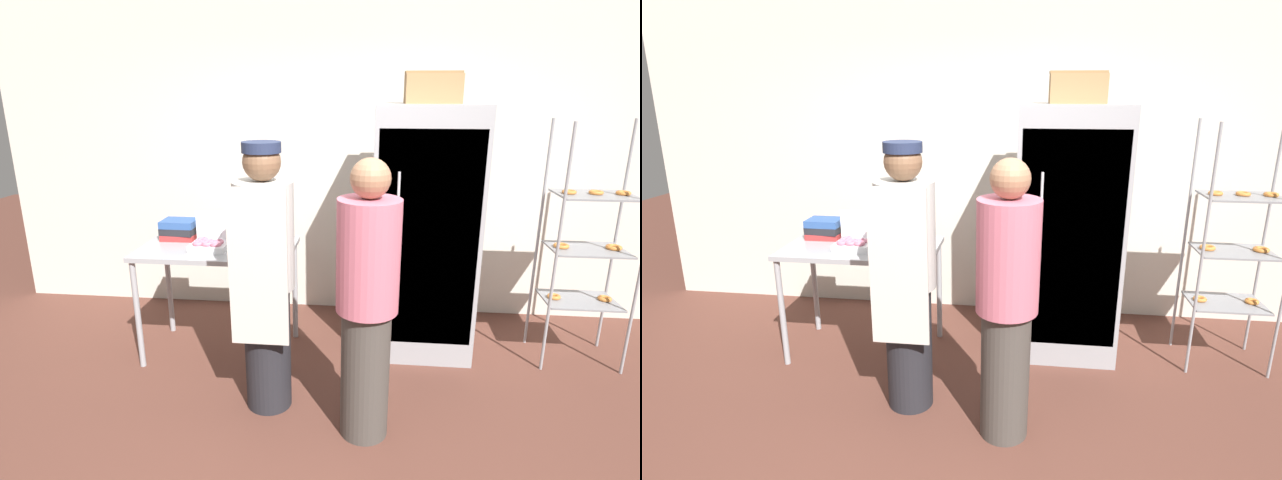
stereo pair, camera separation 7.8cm
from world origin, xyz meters
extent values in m
plane|color=brown|center=(0.00, 0.00, 0.00)|extent=(14.00, 14.00, 0.00)
cube|color=silver|center=(0.00, 2.23, 1.53)|extent=(6.40, 0.12, 3.06)
cube|color=#9EA0A5|center=(0.67, 1.46, 0.97)|extent=(0.79, 0.65, 1.94)
cube|color=gray|center=(0.67, 1.14, 0.99)|extent=(0.73, 0.02, 1.59)
cylinder|color=silver|center=(0.45, 1.11, 1.02)|extent=(0.02, 0.02, 0.96)
cylinder|color=#93969B|center=(1.59, 1.18, 0.92)|extent=(0.02, 0.02, 1.84)
cylinder|color=#93969B|center=(1.59, 1.60, 0.92)|extent=(0.02, 0.02, 1.84)
cylinder|color=#93969B|center=(2.17, 1.60, 0.92)|extent=(0.02, 0.02, 1.84)
cube|color=gray|center=(1.88, 1.39, 0.49)|extent=(0.53, 0.39, 0.01)
torus|color=orange|center=(1.69, 1.39, 0.51)|extent=(0.10, 0.10, 0.03)
torus|color=orange|center=(2.06, 1.39, 0.51)|extent=(0.10, 0.10, 0.03)
cube|color=gray|center=(1.88, 1.39, 0.90)|extent=(0.53, 0.39, 0.01)
torus|color=orange|center=(1.69, 1.39, 0.92)|extent=(0.11, 0.11, 0.03)
torus|color=orange|center=(2.06, 1.39, 0.92)|extent=(0.11, 0.11, 0.03)
cube|color=gray|center=(1.88, 1.39, 1.31)|extent=(0.53, 0.39, 0.01)
torus|color=orange|center=(1.69, 1.39, 1.33)|extent=(0.10, 0.10, 0.03)
torus|color=orange|center=(1.88, 1.39, 1.33)|extent=(0.10, 0.10, 0.03)
torus|color=orange|center=(2.06, 1.39, 1.33)|extent=(0.10, 0.10, 0.03)
cube|color=#9EA0A5|center=(-0.89, 1.21, 0.87)|extent=(1.18, 0.68, 0.04)
cylinder|color=#9EA0A5|center=(-1.44, 0.91, 0.43)|extent=(0.04, 0.04, 0.85)
cylinder|color=#9EA0A5|center=(-0.35, 0.91, 0.43)|extent=(0.04, 0.04, 0.85)
cylinder|color=#9EA0A5|center=(-1.44, 1.50, 0.43)|extent=(0.04, 0.04, 0.85)
cylinder|color=#9EA0A5|center=(-0.35, 1.50, 0.43)|extent=(0.04, 0.04, 0.85)
cube|color=white|center=(-0.93, 1.13, 0.91)|extent=(0.27, 0.22, 0.05)
cube|color=white|center=(-0.93, 1.24, 1.05)|extent=(0.27, 0.01, 0.22)
torus|color=#C66B84|center=(-1.00, 1.07, 0.95)|extent=(0.08, 0.08, 0.03)
torus|color=#C66B84|center=(-0.93, 1.07, 0.95)|extent=(0.08, 0.08, 0.03)
torus|color=#C66B84|center=(-0.86, 1.07, 0.95)|extent=(0.08, 0.08, 0.03)
torus|color=#C66B84|center=(-1.00, 1.13, 0.95)|extent=(0.08, 0.08, 0.03)
torus|color=#C66B84|center=(-0.93, 1.13, 0.95)|extent=(0.08, 0.08, 0.03)
torus|color=#C66B84|center=(-0.86, 1.13, 0.95)|extent=(0.08, 0.08, 0.03)
torus|color=#C66B84|center=(-1.00, 1.18, 0.95)|extent=(0.08, 0.08, 0.03)
cylinder|color=#99999E|center=(-0.52, 1.30, 0.93)|extent=(0.11, 0.11, 0.08)
cylinder|color=#B2BCC1|center=(-0.52, 1.30, 1.04)|extent=(0.09, 0.09, 0.15)
cylinder|color=black|center=(-0.52, 1.30, 1.12)|extent=(0.09, 0.09, 0.02)
cube|color=#B72D2D|center=(-1.25, 1.39, 0.91)|extent=(0.27, 0.21, 0.05)
cube|color=#232328|center=(-1.25, 1.39, 0.96)|extent=(0.28, 0.22, 0.06)
cube|color=#2D5193|center=(-1.25, 1.39, 1.02)|extent=(0.27, 0.21, 0.05)
cube|color=#937047|center=(0.68, 1.48, 2.05)|extent=(0.39, 0.29, 0.20)
cube|color=olive|center=(0.68, 1.48, 2.16)|extent=(0.40, 0.15, 0.02)
cylinder|color=#232328|center=(-0.38, 0.54, 0.42)|extent=(0.30, 0.30, 0.85)
cylinder|color=beige|center=(-0.38, 0.54, 1.18)|extent=(0.37, 0.37, 0.67)
sphere|color=brown|center=(-0.38, 0.54, 1.63)|extent=(0.23, 0.23, 0.23)
cube|color=beige|center=(-0.38, 0.35, 1.03)|extent=(0.35, 0.02, 0.97)
cylinder|color=#232D4C|center=(-0.38, 0.54, 1.72)|extent=(0.23, 0.23, 0.06)
cylinder|color=#47423D|center=(0.26, 0.31, 0.41)|extent=(0.29, 0.29, 0.82)
cylinder|color=#C6667A|center=(0.26, 0.31, 1.15)|extent=(0.36, 0.36, 0.65)
sphere|color=#9E7051|center=(0.26, 0.31, 1.58)|extent=(0.22, 0.22, 0.22)
camera|label=1|loc=(0.27, -2.33, 2.03)|focal=28.00mm
camera|label=2|loc=(0.35, -2.32, 2.03)|focal=28.00mm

